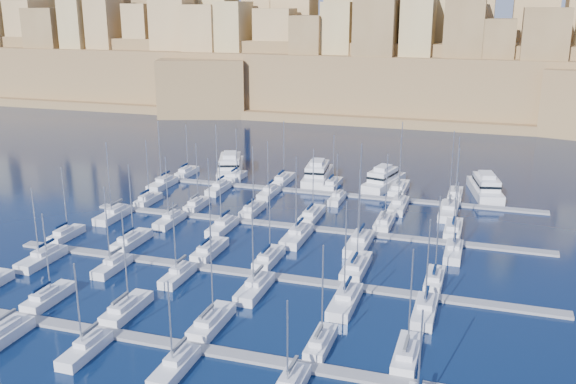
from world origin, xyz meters
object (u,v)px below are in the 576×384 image
(motor_yacht_b, at_px, (318,174))
(sailboat_4, at_px, (321,343))
(sailboat_2, at_px, (126,309))
(motor_yacht_a, at_px, (230,166))
(motor_yacht_d, at_px, (485,187))
(motor_yacht_c, at_px, (383,180))

(motor_yacht_b, bearing_deg, sailboat_4, -74.49)
(sailboat_2, xyz_separation_m, motor_yacht_b, (6.50, 70.04, 0.98))
(sailboat_2, xyz_separation_m, motor_yacht_a, (-15.12, 70.91, 0.98))
(motor_yacht_a, height_order, motor_yacht_b, same)
(motor_yacht_b, bearing_deg, sailboat_2, -95.30)
(sailboat_4, height_order, motor_yacht_b, sailboat_4)
(motor_yacht_d, bearing_deg, sailboat_2, -121.50)
(motor_yacht_a, height_order, motor_yacht_c, same)
(motor_yacht_a, bearing_deg, motor_yacht_c, -2.52)
(motor_yacht_b, xyz_separation_m, motor_yacht_c, (15.05, -0.74, 0.00))
(sailboat_2, bearing_deg, motor_yacht_d, 58.50)
(sailboat_4, relative_size, motor_yacht_b, 0.76)
(motor_yacht_a, xyz_separation_m, motor_yacht_d, (57.98, -0.97, 0.00))
(motor_yacht_a, bearing_deg, motor_yacht_b, -2.30)
(sailboat_4, bearing_deg, sailboat_2, 178.49)
(motor_yacht_c, bearing_deg, sailboat_2, -107.28)
(sailboat_4, bearing_deg, motor_yacht_c, 93.74)
(sailboat_2, bearing_deg, motor_yacht_c, 72.72)
(sailboat_2, height_order, motor_yacht_c, sailboat_2)
(sailboat_4, xyz_separation_m, motor_yacht_b, (-19.63, 70.73, 1.00))
(motor_yacht_a, relative_size, motor_yacht_b, 1.12)
(sailboat_4, height_order, motor_yacht_c, sailboat_4)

